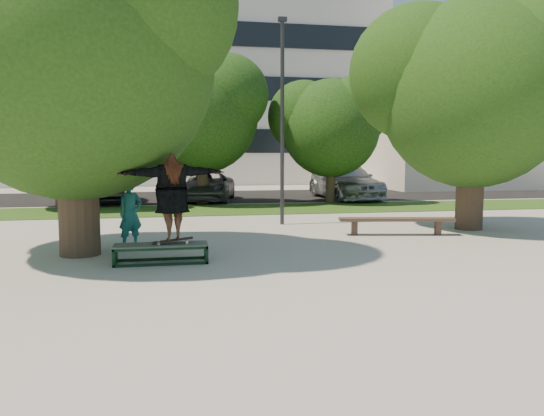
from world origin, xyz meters
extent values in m
plane|color=#9B948E|center=(0.00, 0.00, 0.00)|extent=(120.00, 120.00, 0.00)
cube|color=#274E16|center=(1.00, 9.50, 0.01)|extent=(30.00, 4.00, 0.02)
cube|color=black|center=(0.00, 16.00, 0.01)|extent=(40.00, 8.00, 0.01)
cylinder|color=#38281E|center=(-4.20, 1.00, 1.60)|extent=(0.84, 0.84, 3.20)
sphere|color=#1C3E10|center=(-4.20, 1.00, 4.07)|extent=(5.80, 5.80, 5.80)
sphere|color=#1C3E10|center=(-5.65, 1.87, 4.79)|extent=(4.35, 4.35, 4.35)
sphere|color=#1C3E10|center=(-2.90, 0.42, 5.08)|extent=(4.06, 4.06, 4.06)
cylinder|color=#38281E|center=(6.00, 3.00, 1.50)|extent=(0.76, 0.76, 3.00)
sphere|color=#1C3E10|center=(6.00, 3.00, 3.78)|extent=(5.20, 5.20, 5.20)
sphere|color=#1C3E10|center=(4.70, 3.78, 4.43)|extent=(3.90, 3.90, 3.90)
sphere|color=#1C3E10|center=(7.17, 2.48, 4.69)|extent=(3.64, 3.64, 3.64)
cylinder|color=#38281E|center=(-6.50, 11.00, 1.40)|extent=(0.44, 0.44, 2.80)
sphere|color=black|center=(-6.50, 11.00, 3.46)|extent=(4.40, 4.40, 4.40)
sphere|color=black|center=(-7.60, 11.66, 4.01)|extent=(3.30, 3.30, 3.30)
sphere|color=black|center=(-5.51, 10.56, 4.23)|extent=(3.08, 3.08, 3.08)
cylinder|color=#38281E|center=(-1.00, 12.00, 1.50)|extent=(0.50, 0.50, 3.00)
sphere|color=black|center=(-1.00, 12.00, 3.72)|extent=(4.80, 4.80, 4.80)
sphere|color=black|center=(-2.20, 12.72, 4.32)|extent=(3.60, 3.60, 3.60)
sphere|color=black|center=(0.08, 11.52, 4.56)|extent=(3.36, 3.36, 3.36)
cylinder|color=#38281E|center=(4.50, 11.50, 1.30)|extent=(0.40, 0.40, 2.60)
sphere|color=black|center=(4.50, 11.50, 3.23)|extent=(4.20, 4.20, 4.20)
sphere|color=black|center=(3.45, 12.13, 3.75)|extent=(3.15, 3.15, 3.15)
sphere|color=black|center=(5.45, 11.08, 3.96)|extent=(2.94, 2.94, 2.94)
cylinder|color=#2D2D30|center=(1.00, 5.00, 3.00)|extent=(0.12, 0.12, 6.00)
cube|color=#2D2D30|center=(1.00, 5.00, 6.05)|extent=(0.25, 0.15, 0.12)
cube|color=beige|center=(-2.00, 32.00, 8.00)|extent=(30.00, 14.00, 16.00)
cube|color=black|center=(-2.00, 24.94, 3.00)|extent=(27.60, 0.12, 1.60)
cube|color=black|center=(-2.00, 24.94, 6.50)|extent=(27.60, 0.12, 1.60)
cube|color=black|center=(-2.00, 24.94, 10.00)|extent=(27.60, 0.12, 1.60)
cube|color=beige|center=(18.00, 22.00, 4.00)|extent=(15.00, 10.00, 8.00)
cube|color=#475147|center=(-2.50, -0.18, 0.36)|extent=(1.80, 0.60, 0.03)
cylinder|color=white|center=(-2.54, -0.26, 0.40)|extent=(0.06, 0.03, 0.06)
cylinder|color=white|center=(-2.54, -0.10, 0.40)|extent=(0.06, 0.03, 0.06)
cylinder|color=white|center=(-2.00, -0.26, 0.40)|extent=(0.06, 0.03, 0.06)
cylinder|color=white|center=(-2.00, -0.10, 0.40)|extent=(0.06, 0.03, 0.06)
cube|color=black|center=(-2.27, -0.18, 0.44)|extent=(0.78, 0.20, 0.10)
imported|color=#513E22|center=(-2.27, -0.18, 1.30)|extent=(2.15, 0.95, 1.69)
imported|color=#1B6762|center=(-3.19, 1.52, 0.79)|extent=(0.69, 0.64, 1.59)
cube|color=#49372B|center=(2.43, 2.54, 0.20)|extent=(0.18, 0.18, 0.40)
cube|color=#49372B|center=(4.59, 2.13, 0.20)|extent=(0.18, 0.18, 0.40)
cube|color=#49372B|center=(3.51, 2.33, 0.42)|extent=(3.02, 0.95, 0.08)
imported|color=#BBBBC0|center=(-5.81, 16.30, 0.65)|extent=(1.68, 3.86, 1.30)
imported|color=black|center=(-5.00, 13.50, 0.78)|extent=(1.78, 4.77, 1.56)
imported|color=slate|center=(-0.70, 13.50, 0.66)|extent=(3.08, 5.08, 1.32)
imported|color=#AAAAAF|center=(5.85, 13.53, 0.82)|extent=(2.57, 5.76, 1.64)
camera|label=1|loc=(-2.27, -10.62, 2.12)|focal=35.00mm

